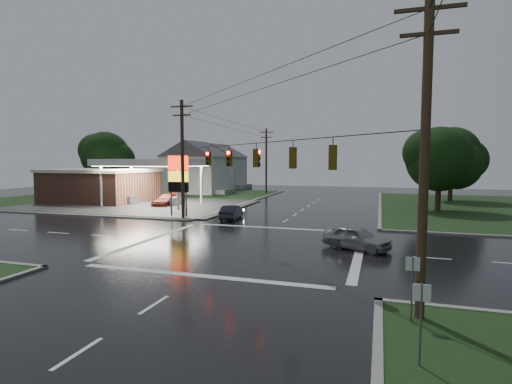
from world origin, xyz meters
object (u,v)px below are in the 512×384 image
(gas_station, at_px, (108,183))
(utility_pole_nw, at_px, (182,157))
(tree_ne_far, at_px, (453,155))
(car_crossing, at_px, (356,238))
(utility_pole_se, at_px, (425,153))
(house_near, at_px, (196,167))
(car_north, at_px, (232,212))
(house_far, at_px, (219,166))
(pylon_sign, at_px, (178,175))
(tree_ne_near, at_px, (441,159))
(car_pump, at_px, (168,200))
(tree_nw_behind, at_px, (106,156))
(utility_pole_n, at_px, (266,160))

(gas_station, relative_size, utility_pole_nw, 2.38)
(tree_ne_far, distance_m, car_crossing, 35.00)
(gas_station, relative_size, utility_pole_se, 2.38)
(house_near, bearing_deg, gas_station, -106.17)
(gas_station, height_order, car_north, gas_station)
(house_far, height_order, car_crossing, house_far)
(car_north, bearing_deg, utility_pole_nw, 5.63)
(gas_station, height_order, pylon_sign, pylon_sign)
(car_crossing, bearing_deg, tree_ne_near, 4.67)
(tree_ne_near, xyz_separation_m, car_crossing, (-7.35, -20.98, -4.84))
(gas_station, xyz_separation_m, car_north, (20.66, -9.24, -1.89))
(house_near, bearing_deg, car_north, -58.05)
(gas_station, height_order, car_crossing, gas_station)
(car_pump, bearing_deg, car_north, -32.30)
(tree_nw_behind, distance_m, car_north, 35.26)
(utility_pole_nw, xyz_separation_m, house_far, (-12.45, 38.50, -1.32))
(tree_ne_far, xyz_separation_m, car_north, (-22.17, -23.54, -5.52))
(gas_station, relative_size, tree_nw_behind, 2.62)
(utility_pole_nw, relative_size, house_near, 1.00)
(utility_pole_se, bearing_deg, car_north, 126.03)
(tree_nw_behind, distance_m, tree_ne_far, 51.15)
(tree_ne_near, bearing_deg, house_far, 144.23)
(utility_pole_nw, height_order, tree_nw_behind, utility_pole_nw)
(pylon_sign, xyz_separation_m, tree_nw_behind, (-23.34, 19.49, 2.17))
(utility_pole_nw, height_order, house_near, utility_pole_nw)
(gas_station, xyz_separation_m, utility_pole_n, (16.18, 18.30, 2.92))
(tree_nw_behind, relative_size, tree_ne_near, 1.11)
(utility_pole_nw, bearing_deg, pylon_sign, 135.00)
(utility_pole_n, xyz_separation_m, house_far, (-12.45, 10.00, -1.06))
(tree_nw_behind, relative_size, car_crossing, 2.37)
(house_far, xyz_separation_m, car_crossing, (28.74, -46.99, -3.69))
(car_north, xyz_separation_m, car_crossing, (11.81, -9.45, 0.06))
(house_far, bearing_deg, car_north, -65.72)
(car_crossing, bearing_deg, tree_ne_far, 6.54)
(house_near, xyz_separation_m, tree_nw_behind, (-12.89, -6.01, 1.77))
(house_far, height_order, tree_nw_behind, tree_nw_behind)
(house_near, bearing_deg, utility_pole_nw, -66.63)
(utility_pole_nw, xyz_separation_m, tree_nw_behind, (-24.34, 20.49, 0.46))
(car_pump, bearing_deg, utility_pole_n, 74.21)
(tree_ne_near, height_order, car_pump, tree_ne_near)
(utility_pole_se, bearing_deg, utility_pole_nw, 135.00)
(house_far, relative_size, car_north, 2.77)
(gas_station, height_order, utility_pole_n, utility_pole_n)
(house_far, bearing_deg, car_pump, -78.97)
(utility_pole_se, xyz_separation_m, house_far, (-31.45, 57.50, -1.32))
(utility_pole_nw, distance_m, tree_ne_near, 26.74)
(pylon_sign, relative_size, utility_pole_n, 0.57)
(tree_nw_behind, xyz_separation_m, tree_ne_far, (50.99, 4.00, -0.00))
(utility_pole_nw, bearing_deg, tree_ne_far, 42.59)
(tree_ne_far, bearing_deg, tree_ne_near, -104.07)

